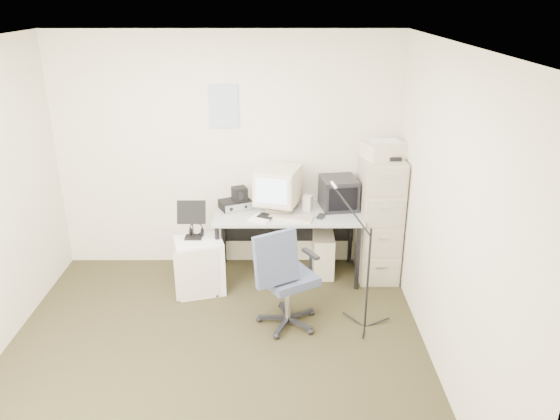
{
  "coord_description": "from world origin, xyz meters",
  "views": [
    {
      "loc": [
        0.53,
        -3.73,
        2.83
      ],
      "look_at": [
        0.55,
        0.95,
        0.95
      ],
      "focal_mm": 35.0,
      "sensor_mm": 36.0,
      "label": 1
    }
  ],
  "objects_px": {
    "filing_cabinet": "(379,218)",
    "office_chair": "(288,276)",
    "side_cart": "(200,266)",
    "desk": "(287,244)"
  },
  "relations": [
    {
      "from": "desk",
      "to": "side_cart",
      "type": "height_order",
      "value": "desk"
    },
    {
      "from": "filing_cabinet",
      "to": "side_cart",
      "type": "height_order",
      "value": "filing_cabinet"
    },
    {
      "from": "filing_cabinet",
      "to": "desk",
      "type": "bearing_deg",
      "value": -178.19
    },
    {
      "from": "office_chair",
      "to": "filing_cabinet",
      "type": "bearing_deg",
      "value": 14.21
    },
    {
      "from": "side_cart",
      "to": "desk",
      "type": "bearing_deg",
      "value": 5.15
    },
    {
      "from": "office_chair",
      "to": "side_cart",
      "type": "xyz_separation_m",
      "value": [
        -0.87,
        0.6,
        -0.21
      ]
    },
    {
      "from": "desk",
      "to": "side_cart",
      "type": "relative_size",
      "value": 2.66
    },
    {
      "from": "filing_cabinet",
      "to": "side_cart",
      "type": "xyz_separation_m",
      "value": [
        -1.83,
        -0.36,
        -0.37
      ]
    },
    {
      "from": "office_chair",
      "to": "side_cart",
      "type": "distance_m",
      "value": 1.08
    },
    {
      "from": "filing_cabinet",
      "to": "office_chair",
      "type": "height_order",
      "value": "filing_cabinet"
    }
  ]
}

